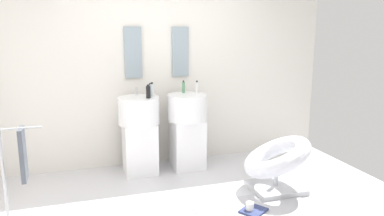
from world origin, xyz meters
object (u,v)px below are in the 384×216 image
at_px(lounge_chair, 277,161).
at_px(pedestal_sink_left, 139,131).
at_px(soap_bottle_black, 148,92).
at_px(soap_bottle_green, 183,87).
at_px(soap_bottle_grey, 150,91).
at_px(coffee_mug, 250,207).
at_px(soap_bottle_clear, 152,90).
at_px(magazine_navy, 254,210).
at_px(soap_bottle_white, 197,87).
at_px(towel_rack, 20,157).
at_px(pedestal_sink_right, 187,127).

bearing_deg(lounge_chair, pedestal_sink_left, 143.68).
bearing_deg(soap_bottle_black, pedestal_sink_left, 134.59).
xyz_separation_m(soap_bottle_green, soap_bottle_black, (-0.51, -0.23, 0.00)).
bearing_deg(soap_bottle_grey, soap_bottle_green, 18.17).
relative_size(lounge_chair, coffee_mug, 10.65).
bearing_deg(soap_bottle_grey, lounge_chair, -38.67).
bearing_deg(coffee_mug, soap_bottle_clear, 116.87).
xyz_separation_m(lounge_chair, magazine_navy, (-0.48, -0.40, -0.33)).
bearing_deg(soap_bottle_clear, magazine_navy, -62.20).
height_order(magazine_navy, soap_bottle_clear, soap_bottle_clear).
distance_m(pedestal_sink_left, soap_bottle_clear, 0.54).
xyz_separation_m(pedestal_sink_left, soap_bottle_clear, (0.16, -0.04, 0.52)).
relative_size(coffee_mug, soap_bottle_green, 0.58).
distance_m(soap_bottle_white, soap_bottle_black, 0.70).
bearing_deg(towel_rack, soap_bottle_white, 25.17).
bearing_deg(pedestal_sink_right, soap_bottle_green, 95.67).
distance_m(towel_rack, soap_bottle_grey, 1.69).
height_order(pedestal_sink_right, soap_bottle_grey, soap_bottle_grey).
distance_m(soap_bottle_grey, soap_bottle_white, 0.65).
xyz_separation_m(towel_rack, soap_bottle_white, (2.03, 0.96, 0.42)).
relative_size(pedestal_sink_left, soap_bottle_grey, 6.29).
height_order(pedestal_sink_right, towel_rack, pedestal_sink_right).
bearing_deg(soap_bottle_grey, soap_bottle_black, -115.93).
distance_m(magazine_navy, soap_bottle_green, 1.87).
bearing_deg(soap_bottle_white, coffee_mug, -87.18).
bearing_deg(soap_bottle_clear, soap_bottle_black, -131.06).
height_order(pedestal_sink_left, soap_bottle_black, soap_bottle_black).
bearing_deg(towel_rack, pedestal_sink_left, 34.93).
distance_m(pedestal_sink_left, lounge_chair, 1.70).
bearing_deg(soap_bottle_green, magazine_navy, -79.89).
distance_m(towel_rack, soap_bottle_white, 2.29).
distance_m(pedestal_sink_right, soap_bottle_white, 0.53).
distance_m(lounge_chair, coffee_mug, 0.71).
xyz_separation_m(lounge_chair, soap_bottle_green, (-0.75, 1.13, 0.70)).
relative_size(soap_bottle_clear, soap_bottle_grey, 1.06).
height_order(soap_bottle_grey, soap_bottle_white, soap_bottle_grey).
xyz_separation_m(coffee_mug, soap_bottle_grey, (-0.71, 1.37, 0.99)).
bearing_deg(pedestal_sink_left, pedestal_sink_right, 0.00).
bearing_deg(lounge_chair, towel_rack, 177.25).
height_order(soap_bottle_clear, soap_bottle_black, soap_bottle_clear).
bearing_deg(magazine_navy, soap_bottle_white, 61.10).
relative_size(soap_bottle_clear, soap_bottle_black, 1.10).
bearing_deg(soap_bottle_grey, towel_rack, -148.64).
relative_size(lounge_chair, magazine_navy, 4.23).
distance_m(soap_bottle_clear, soap_bottle_white, 0.63).
height_order(lounge_chair, soap_bottle_grey, soap_bottle_grey).
bearing_deg(lounge_chair, coffee_mug, -142.69).
distance_m(pedestal_sink_left, magazine_navy, 1.74).
distance_m(pedestal_sink_left, towel_rack, 1.53).
bearing_deg(magazine_navy, lounge_chair, 7.17).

